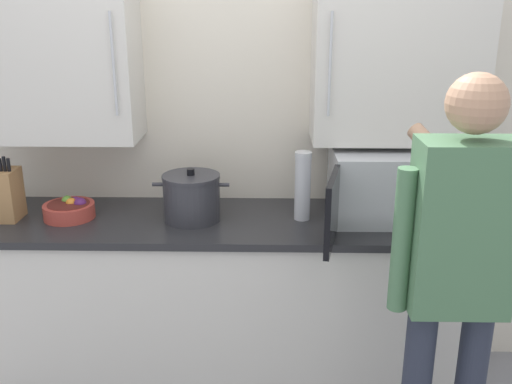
# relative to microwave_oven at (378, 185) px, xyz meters

# --- Properties ---
(back_wall_tiled) EXTENTS (3.45, 0.44, 2.56)m
(back_wall_tiled) POSITION_rel_microwave_oven_xyz_m (-0.72, 0.26, 0.30)
(back_wall_tiled) COLOR beige
(back_wall_tiled) RESTS_ON ground_plane
(counter_unit) EXTENTS (2.45, 0.62, 0.92)m
(counter_unit) POSITION_rel_microwave_oven_xyz_m (-0.72, -0.03, -0.62)
(counter_unit) COLOR beige
(counter_unit) RESTS_ON ground_plane
(microwave_oven) EXTENTS (0.57, 0.75, 0.33)m
(microwave_oven) POSITION_rel_microwave_oven_xyz_m (0.00, 0.00, 0.00)
(microwave_oven) COLOR #B7BABF
(microwave_oven) RESTS_ON counter_unit
(stock_pot) EXTENTS (0.36, 0.27, 0.25)m
(stock_pot) POSITION_rel_microwave_oven_xyz_m (-0.87, -0.05, -0.05)
(stock_pot) COLOR #2D2D33
(stock_pot) RESTS_ON counter_unit
(fruit_bowl) EXTENTS (0.24, 0.24, 0.10)m
(fruit_bowl) POSITION_rel_microwave_oven_xyz_m (-1.46, -0.03, -0.12)
(fruit_bowl) COLOR #AD3D33
(fruit_bowl) RESTS_ON counter_unit
(thermos_flask) EXTENTS (0.08, 0.08, 0.33)m
(thermos_flask) POSITION_rel_microwave_oven_xyz_m (-0.35, -0.03, 0.00)
(thermos_flask) COLOR #B7BABF
(thermos_flask) RESTS_ON counter_unit
(knife_block) EXTENTS (0.11, 0.15, 0.33)m
(knife_block) POSITION_rel_microwave_oven_xyz_m (-1.74, -0.06, -0.04)
(knife_block) COLOR #A37547
(knife_block) RESTS_ON counter_unit
(person_figure) EXTENTS (0.44, 0.57, 1.69)m
(person_figure) POSITION_rel_microwave_oven_xyz_m (0.14, -0.74, -0.07)
(person_figure) COLOR #282D3D
(person_figure) RESTS_ON ground_plane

